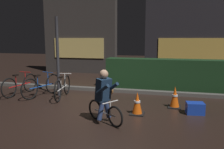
{
  "coord_description": "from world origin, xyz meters",
  "views": [
    {
      "loc": [
        1.83,
        -5.81,
        1.95
      ],
      "look_at": [
        0.2,
        0.6,
        0.9
      ],
      "focal_mm": 37.0,
      "sensor_mm": 36.0,
      "label": 1
    }
  ],
  "objects_px": {
    "blue_crate": "(195,108)",
    "parked_bike_leftmost": "(20,85)",
    "traffic_cone_near": "(137,104)",
    "parked_bike_left_mid": "(42,86)",
    "traffic_cone_far": "(175,97)",
    "street_post": "(58,57)",
    "parked_bike_center_left": "(63,87)",
    "cyclist": "(105,96)"
  },
  "relations": [
    {
      "from": "traffic_cone_far",
      "to": "traffic_cone_near",
      "type": "bearing_deg",
      "value": -138.19
    },
    {
      "from": "street_post",
      "to": "blue_crate",
      "type": "height_order",
      "value": "street_post"
    },
    {
      "from": "parked_bike_center_left",
      "to": "traffic_cone_far",
      "type": "bearing_deg",
      "value": -102.89
    },
    {
      "from": "street_post",
      "to": "parked_bike_center_left",
      "type": "xyz_separation_m",
      "value": [
        0.26,
        -0.24,
        -0.97
      ]
    },
    {
      "from": "street_post",
      "to": "parked_bike_leftmost",
      "type": "bearing_deg",
      "value": -171.06
    },
    {
      "from": "parked_bike_leftmost",
      "to": "traffic_cone_near",
      "type": "xyz_separation_m",
      "value": [
        4.23,
        -1.09,
        -0.07
      ]
    },
    {
      "from": "parked_bike_left_mid",
      "to": "traffic_cone_near",
      "type": "distance_m",
      "value": 3.55
    },
    {
      "from": "street_post",
      "to": "traffic_cone_far",
      "type": "distance_m",
      "value": 3.98
    },
    {
      "from": "parked_bike_leftmost",
      "to": "blue_crate",
      "type": "bearing_deg",
      "value": -90.29
    },
    {
      "from": "traffic_cone_near",
      "to": "blue_crate",
      "type": "height_order",
      "value": "traffic_cone_near"
    },
    {
      "from": "traffic_cone_far",
      "to": "blue_crate",
      "type": "distance_m",
      "value": 0.69
    },
    {
      "from": "parked_bike_center_left",
      "to": "cyclist",
      "type": "distance_m",
      "value": 2.69
    },
    {
      "from": "traffic_cone_near",
      "to": "traffic_cone_far",
      "type": "bearing_deg",
      "value": 41.81
    },
    {
      "from": "parked_bike_left_mid",
      "to": "traffic_cone_near",
      "type": "xyz_separation_m",
      "value": [
        3.38,
        -1.08,
        -0.08
      ]
    },
    {
      "from": "parked_bike_center_left",
      "to": "blue_crate",
      "type": "bearing_deg",
      "value": -108.67
    },
    {
      "from": "traffic_cone_near",
      "to": "cyclist",
      "type": "relative_size",
      "value": 0.47
    },
    {
      "from": "parked_bike_center_left",
      "to": "blue_crate",
      "type": "height_order",
      "value": "parked_bike_center_left"
    },
    {
      "from": "cyclist",
      "to": "parked_bike_center_left",
      "type": "bearing_deg",
      "value": 170.5
    },
    {
      "from": "traffic_cone_near",
      "to": "cyclist",
      "type": "xyz_separation_m",
      "value": [
        -0.65,
        -0.77,
        0.35
      ]
    },
    {
      "from": "parked_bike_leftmost",
      "to": "parked_bike_center_left",
      "type": "relative_size",
      "value": 1.0
    },
    {
      "from": "parked_bike_left_mid",
      "to": "traffic_cone_far",
      "type": "xyz_separation_m",
      "value": [
        4.32,
        -0.23,
        -0.06
      ]
    },
    {
      "from": "blue_crate",
      "to": "parked_bike_leftmost",
      "type": "bearing_deg",
      "value": 173.12
    },
    {
      "from": "traffic_cone_near",
      "to": "traffic_cone_far",
      "type": "distance_m",
      "value": 1.27
    },
    {
      "from": "parked_bike_left_mid",
      "to": "blue_crate",
      "type": "bearing_deg",
      "value": -82.35
    },
    {
      "from": "parked_bike_left_mid",
      "to": "blue_crate",
      "type": "distance_m",
      "value": 4.88
    },
    {
      "from": "street_post",
      "to": "cyclist",
      "type": "relative_size",
      "value": 2.12
    },
    {
      "from": "traffic_cone_near",
      "to": "blue_crate",
      "type": "xyz_separation_m",
      "value": [
        1.45,
        0.4,
        -0.13
      ]
    },
    {
      "from": "parked_bike_center_left",
      "to": "traffic_cone_far",
      "type": "relative_size",
      "value": 2.73
    },
    {
      "from": "parked_bike_left_mid",
      "to": "street_post",
      "type": "bearing_deg",
      "value": -50.63
    },
    {
      "from": "street_post",
      "to": "traffic_cone_near",
      "type": "distance_m",
      "value": 3.32
    },
    {
      "from": "parked_bike_left_mid",
      "to": "traffic_cone_far",
      "type": "distance_m",
      "value": 4.33
    },
    {
      "from": "street_post",
      "to": "traffic_cone_near",
      "type": "relative_size",
      "value": 4.51
    },
    {
      "from": "street_post",
      "to": "traffic_cone_far",
      "type": "xyz_separation_m",
      "value": [
        3.82,
        -0.45,
        -1.03
      ]
    },
    {
      "from": "parked_bike_leftmost",
      "to": "traffic_cone_near",
      "type": "bearing_deg",
      "value": -97.8
    },
    {
      "from": "parked_bike_center_left",
      "to": "blue_crate",
      "type": "distance_m",
      "value": 4.12
    },
    {
      "from": "blue_crate",
      "to": "street_post",
      "type": "bearing_deg",
      "value": 168.24
    },
    {
      "from": "parked_bike_leftmost",
      "to": "cyclist",
      "type": "distance_m",
      "value": 4.05
    },
    {
      "from": "traffic_cone_near",
      "to": "traffic_cone_far",
      "type": "height_order",
      "value": "traffic_cone_far"
    },
    {
      "from": "blue_crate",
      "to": "cyclist",
      "type": "distance_m",
      "value": 2.45
    },
    {
      "from": "street_post",
      "to": "traffic_cone_near",
      "type": "xyz_separation_m",
      "value": [
        2.87,
        -1.3,
        -1.04
      ]
    },
    {
      "from": "parked_bike_leftmost",
      "to": "parked_bike_center_left",
      "type": "xyz_separation_m",
      "value": [
        1.63,
        -0.03,
        0.0
      ]
    },
    {
      "from": "blue_crate",
      "to": "cyclist",
      "type": "relative_size",
      "value": 0.35
    }
  ]
}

